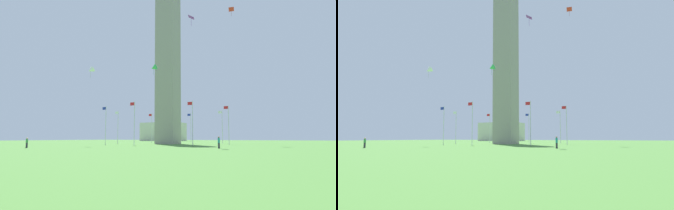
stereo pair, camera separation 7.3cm
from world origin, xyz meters
TOP-DOWN VIEW (x-y plane):
  - ground_plane at (0.00, 0.00)m, footprint 260.00×260.00m
  - obelisk_monument at (0.00, 0.00)m, footprint 5.00×5.00m
  - flagpole_n at (15.48, 0.00)m, footprint 1.12×0.14m
  - flagpole_ne at (10.96, 10.91)m, footprint 1.12×0.14m
  - flagpole_e at (0.05, 15.43)m, footprint 1.12×0.14m
  - flagpole_se at (-10.85, 10.91)m, footprint 1.12×0.14m
  - flagpole_s at (-15.37, 0.00)m, footprint 1.12×0.14m
  - flagpole_sw at (-10.85, -10.91)m, footprint 1.12×0.14m
  - flagpole_w at (0.05, -15.43)m, footprint 1.12×0.14m
  - flagpole_nw at (10.96, -10.91)m, footprint 1.12×0.14m
  - person_teal_shirt at (-19.94, 23.62)m, footprint 0.32×0.32m
  - person_green_shirt at (6.86, 34.56)m, footprint 0.32×0.32m
  - kite_white_delta at (6.84, 21.11)m, footprint 1.80×1.94m
  - kite_red_diamond at (-16.51, -0.91)m, footprint 1.41×1.31m
  - kite_purple_diamond at (-12.71, 15.68)m, footprint 1.41×1.49m
  - kite_green_delta at (-0.38, 8.19)m, footprint 1.51×1.33m
  - distant_building at (37.09, -69.40)m, footprint 20.64×14.32m

SIDE VIEW (x-z plane):
  - ground_plane at x=0.00m, z-range 0.00..0.00m
  - person_green_shirt at x=6.86m, z-range -0.01..1.58m
  - person_teal_shirt at x=-19.94m, z-range 0.00..1.76m
  - distant_building at x=37.09m, z-range 0.00..9.43m
  - flagpole_n at x=15.48m, z-range 0.40..9.32m
  - flagpole_ne at x=10.96m, z-range 0.40..9.32m
  - flagpole_e at x=0.05m, z-range 0.40..9.32m
  - flagpole_se at x=-10.85m, z-range 0.40..9.32m
  - flagpole_s at x=-15.37m, z-range 0.40..9.32m
  - flagpole_sw at x=-10.85m, z-range 0.40..9.32m
  - flagpole_w at x=0.05m, z-range 0.40..9.32m
  - flagpole_nw at x=10.96m, z-range 0.40..9.32m
  - kite_white_delta at x=6.84m, z-range 13.81..16.26m
  - kite_green_delta at x=-0.38m, z-range 16.32..18.90m
  - obelisk_monument at x=0.00m, z-range 0.00..45.43m
  - kite_purple_diamond at x=-12.71m, z-range 23.32..25.33m
  - kite_red_diamond at x=-16.51m, z-range 31.16..33.17m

